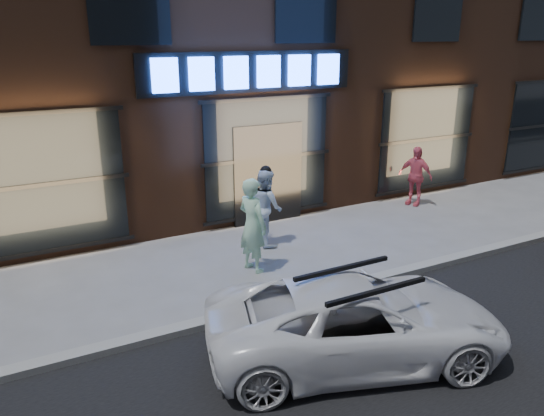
{
  "coord_description": "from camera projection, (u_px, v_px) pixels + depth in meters",
  "views": [
    {
      "loc": [
        -5.62,
        -7.05,
        4.46
      ],
      "look_at": [
        -1.1,
        1.6,
        1.2
      ],
      "focal_mm": 35.0,
      "sensor_mm": 36.0,
      "label": 1
    }
  ],
  "objects": [
    {
      "name": "white_suv",
      "position": [
        357.0,
        320.0,
        7.46
      ],
      "size": [
        4.64,
        3.16,
        1.18
      ],
      "primitive_type": "imported",
      "rotation": [
        0.0,
        0.0,
        1.26
      ],
      "color": "white",
      "rests_on": "ground"
    },
    {
      "name": "storefront_building",
      "position": [
        202.0,
        6.0,
        14.89
      ],
      "size": [
        30.2,
        8.28,
        10.3
      ],
      "color": "#54301E",
      "rests_on": "ground"
    },
    {
      "name": "passerby",
      "position": [
        415.0,
        176.0,
        14.14
      ],
      "size": [
        0.73,
        1.01,
        1.59
      ],
      "primitive_type": "imported",
      "rotation": [
        0.0,
        0.0,
        -1.16
      ],
      "color": "#EE6274",
      "rests_on": "ground"
    },
    {
      "name": "curb",
      "position": [
        365.0,
        282.0,
        9.79
      ],
      "size": [
        60.0,
        0.25,
        0.12
      ],
      "primitive_type": "cube",
      "color": "gray",
      "rests_on": "ground"
    },
    {
      "name": "ground",
      "position": [
        365.0,
        285.0,
        9.8
      ],
      "size": [
        90.0,
        90.0,
        0.0
      ],
      "primitive_type": "plane",
      "color": "slate",
      "rests_on": "ground"
    },
    {
      "name": "man_bowtie",
      "position": [
        253.0,
        225.0,
        10.15
      ],
      "size": [
        0.62,
        0.78,
        1.87
      ],
      "primitive_type": "imported",
      "rotation": [
        0.0,
        0.0,
        1.85
      ],
      "color": "#BDF8DB",
      "rests_on": "ground"
    },
    {
      "name": "man_cap",
      "position": [
        266.0,
        207.0,
        11.49
      ],
      "size": [
        0.64,
        0.82,
        1.69
      ],
      "primitive_type": "imported",
      "rotation": [
        0.0,
        0.0,
        1.56
      ],
      "color": "white",
      "rests_on": "ground"
    }
  ]
}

